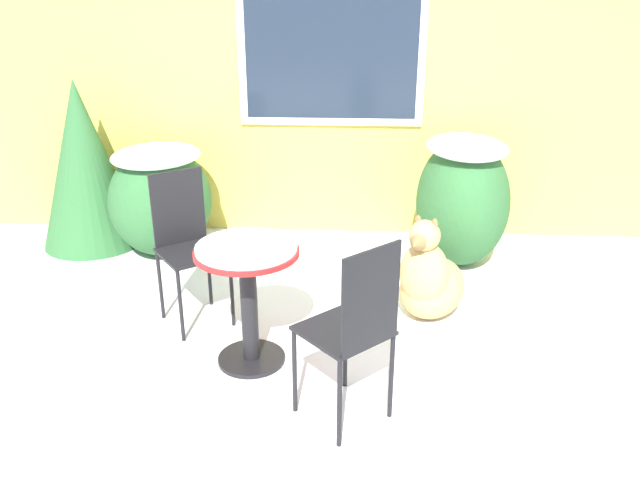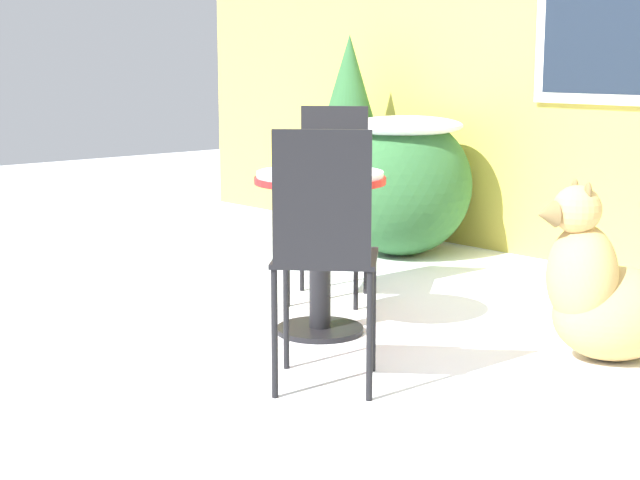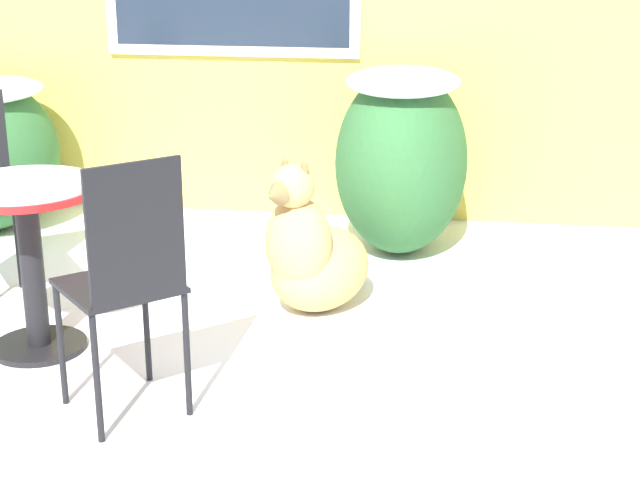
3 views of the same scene
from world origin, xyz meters
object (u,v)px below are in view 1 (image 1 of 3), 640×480
patio_chair_far_side (354,326)px  dog (430,281)px  patio_table (248,279)px  patio_chair_near_table (187,241)px

patio_chair_far_side → dog: size_ratio=1.31×
dog → patio_chair_far_side: bearing=-85.4°
patio_table → dog: size_ratio=0.98×
patio_table → patio_chair_near_table: (-0.47, 0.49, 0.02)m
patio_chair_far_side → patio_table: bearing=-83.8°
patio_chair_far_side → dog: bearing=-157.0°
patio_table → patio_chair_near_table: bearing=133.5°
patio_table → patio_chair_far_side: patio_chair_far_side is taller
patio_chair_near_table → dog: bearing=-33.9°
patio_table → patio_chair_near_table: size_ratio=0.75×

